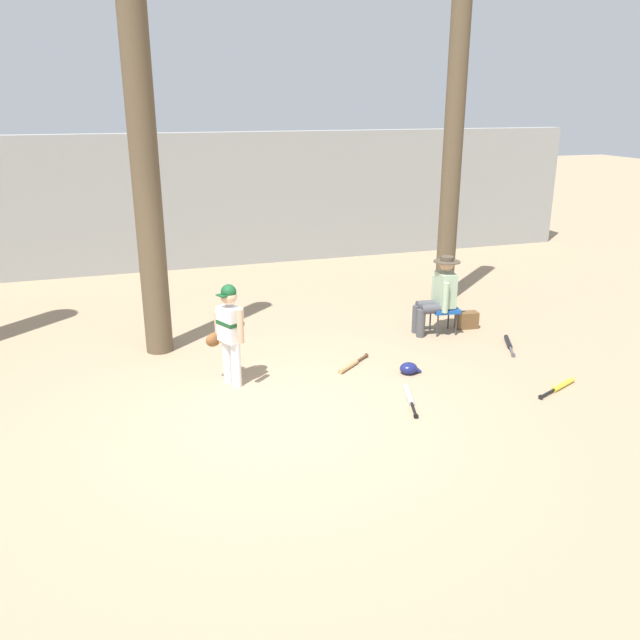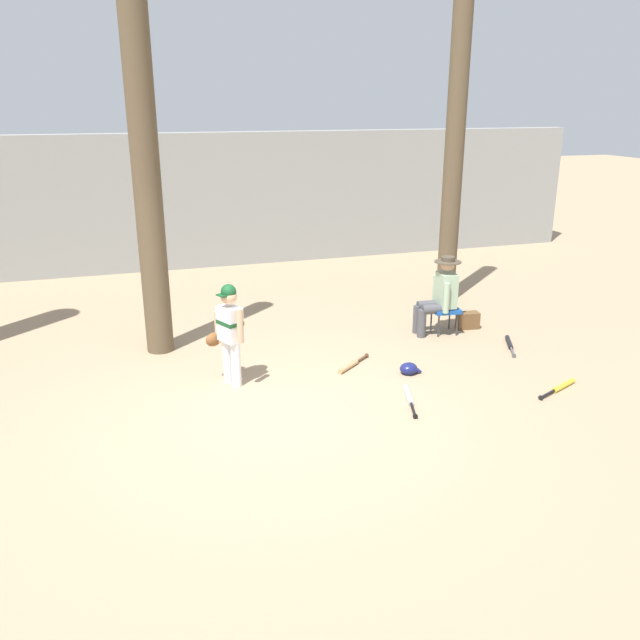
% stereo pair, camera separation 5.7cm
% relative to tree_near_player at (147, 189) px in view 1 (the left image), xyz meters
% --- Properties ---
extents(ground_plane, '(60.00, 60.00, 0.00)m').
position_rel_tree_near_player_xyz_m(ground_plane, '(1.03, -2.56, -2.29)').
color(ground_plane, '#9E8466').
extents(concrete_back_wall, '(18.00, 0.36, 2.78)m').
position_rel_tree_near_player_xyz_m(concrete_back_wall, '(1.03, 4.86, -0.90)').
color(concrete_back_wall, gray).
rests_on(concrete_back_wall, ground).
extents(tree_near_player, '(0.60, 0.60, 5.21)m').
position_rel_tree_near_player_xyz_m(tree_near_player, '(0.00, 0.00, 0.00)').
color(tree_near_player, brown).
rests_on(tree_near_player, ground).
extents(tree_behind_spectator, '(0.53, 0.53, 5.62)m').
position_rel_tree_near_player_xyz_m(tree_behind_spectator, '(5.07, 0.98, 0.24)').
color(tree_behind_spectator, brown).
rests_on(tree_behind_spectator, ground).
extents(young_ballplayer, '(0.47, 0.55, 1.31)m').
position_rel_tree_near_player_xyz_m(young_ballplayer, '(0.75, -1.47, -1.54)').
color(young_ballplayer, white).
rests_on(young_ballplayer, ground).
extents(folding_stool, '(0.44, 0.44, 0.41)m').
position_rel_tree_near_player_xyz_m(folding_stool, '(4.21, -0.59, -1.92)').
color(folding_stool, '#194C9E').
rests_on(folding_stool, ground).
extents(seated_spectator, '(0.67, 0.54, 1.20)m').
position_rel_tree_near_player_xyz_m(seated_spectator, '(4.11, -0.58, -1.65)').
color(seated_spectator, '#47474C').
rests_on(seated_spectator, ground).
extents(handbag_beside_stool, '(0.36, 0.22, 0.26)m').
position_rel_tree_near_player_xyz_m(handbag_beside_stool, '(4.67, -0.51, -2.16)').
color(handbag_beside_stool, brown).
rests_on(handbag_beside_stool, ground).
extents(bat_aluminum_silver, '(0.30, 0.79, 0.07)m').
position_rel_tree_near_player_xyz_m(bat_aluminum_silver, '(2.69, -2.59, -2.25)').
color(bat_aluminum_silver, '#B7BCC6').
rests_on(bat_aluminum_silver, ground).
extents(bat_yellow_trainer, '(0.73, 0.37, 0.07)m').
position_rel_tree_near_player_xyz_m(bat_yellow_trainer, '(4.62, -2.89, -2.25)').
color(bat_yellow_trainer, yellow).
rests_on(bat_yellow_trainer, ground).
extents(bat_wood_tan, '(0.59, 0.49, 0.07)m').
position_rel_tree_near_player_xyz_m(bat_wood_tan, '(2.37, -1.45, -2.25)').
color(bat_wood_tan, tan).
rests_on(bat_wood_tan, ground).
extents(bat_black_composite, '(0.39, 0.71, 0.07)m').
position_rel_tree_near_player_xyz_m(bat_black_composite, '(4.86, -1.39, -2.25)').
color(bat_black_composite, black).
rests_on(bat_black_composite, ground).
extents(batting_helmet_navy, '(0.28, 0.21, 0.16)m').
position_rel_tree_near_player_xyz_m(batting_helmet_navy, '(3.02, -1.87, -2.22)').
color(batting_helmet_navy, navy).
rests_on(batting_helmet_navy, ground).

